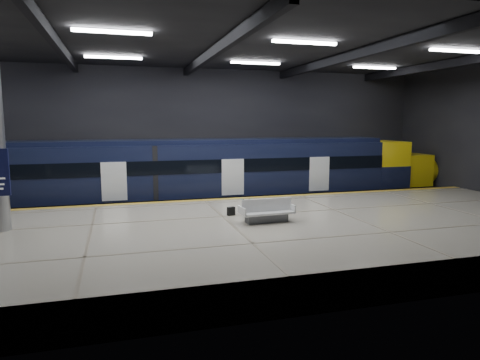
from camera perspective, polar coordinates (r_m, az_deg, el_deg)
name	(u,v)px	position (r m, az deg, el deg)	size (l,w,h in m)	color
ground	(217,236)	(18.54, -3.04, -7.53)	(30.00, 30.00, 0.00)	black
room_shell	(216,101)	(17.91, -3.18, 10.41)	(30.10, 16.10, 8.05)	black
platform	(232,239)	(16.06, -1.03, -7.92)	(30.00, 11.00, 1.10)	beige
safety_strip	(204,200)	(20.92, -4.76, -2.67)	(30.00, 0.40, 0.01)	gold
rails	(195,210)	(23.77, -6.04, -3.94)	(30.00, 1.52, 0.16)	gray
train	(205,174)	(23.56, -4.69, 0.85)	(29.40, 2.84, 3.79)	black
bench	(267,214)	(16.33, 3.57, -4.52)	(2.10, 0.95, 0.91)	#595B60
bicycle	(245,206)	(17.58, 0.69, -3.46)	(0.49, 1.40, 0.74)	#99999E
pannier_bag	(231,211)	(17.46, -1.20, -4.19)	(0.30, 0.18, 0.35)	black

